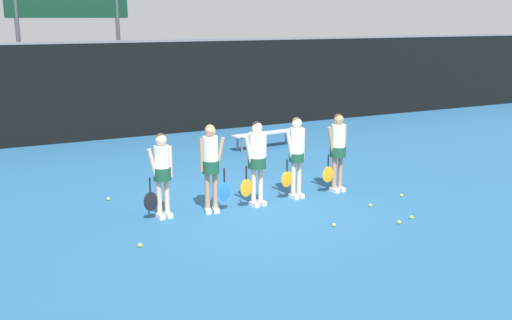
{
  "coord_description": "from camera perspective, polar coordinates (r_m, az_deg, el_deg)",
  "views": [
    {
      "loc": [
        -5.46,
        -10.74,
        3.83
      ],
      "look_at": [
        -0.0,
        0.01,
        0.96
      ],
      "focal_mm": 42.0,
      "sensor_mm": 36.0,
      "label": 1
    }
  ],
  "objects": [
    {
      "name": "bench_courtside",
      "position": [
        17.97,
        0.83,
        2.44
      ],
      "size": [
        2.16,
        0.54,
        0.47
      ],
      "rotation": [
        0.0,
        0.0,
        0.09
      ],
      "color": "#B2B2B7",
      "rests_on": "ground_plane"
    },
    {
      "name": "player_3",
      "position": [
        12.86,
        3.86,
        0.86
      ],
      "size": [
        0.6,
        0.33,
        1.78
      ],
      "rotation": [
        0.0,
        0.0,
        0.11
      ],
      "color": "beige",
      "rests_on": "ground_plane"
    },
    {
      "name": "player_1",
      "position": [
        11.91,
        -4.3,
        -0.11
      ],
      "size": [
        0.6,
        0.34,
        1.79
      ],
      "rotation": [
        0.0,
        0.0,
        -0.21
      ],
      "color": "tan",
      "rests_on": "ground_plane"
    },
    {
      "name": "player_4",
      "position": [
        13.45,
        7.79,
        1.34
      ],
      "size": [
        0.64,
        0.36,
        1.77
      ],
      "rotation": [
        0.0,
        0.0,
        0.08
      ],
      "color": "tan",
      "rests_on": "ground_plane"
    },
    {
      "name": "tennis_ball_5",
      "position": [
        11.79,
        13.47,
        -5.78
      ],
      "size": [
        0.07,
        0.07,
        0.07
      ],
      "primitive_type": "sphere",
      "color": "#CCE033",
      "rests_on": "ground_plane"
    },
    {
      "name": "fence_windscreen",
      "position": [
        20.0,
        -10.97,
        6.7
      ],
      "size": [
        60.0,
        0.08,
        3.14
      ],
      "color": "black",
      "rests_on": "ground_plane"
    },
    {
      "name": "player_0",
      "position": [
        11.7,
        -8.98,
        -0.8
      ],
      "size": [
        0.62,
        0.34,
        1.68
      ],
      "rotation": [
        0.0,
        0.0,
        0.08
      ],
      "color": "beige",
      "rests_on": "ground_plane"
    },
    {
      "name": "tennis_ball_2",
      "position": [
        11.41,
        7.43,
        -6.15
      ],
      "size": [
        0.07,
        0.07,
        0.07
      ],
      "primitive_type": "sphere",
      "color": "#CCE033",
      "rests_on": "ground_plane"
    },
    {
      "name": "tennis_ball_6",
      "position": [
        13.66,
        -0.29,
        -2.74
      ],
      "size": [
        0.07,
        0.07,
        0.07
      ],
      "primitive_type": "sphere",
      "color": "#CCE033",
      "rests_on": "ground_plane"
    },
    {
      "name": "scoreboard",
      "position": [
        21.09,
        -17.48,
        13.81
      ],
      "size": [
        3.92,
        0.15,
        5.38
      ],
      "color": "#515156",
      "rests_on": "ground_plane"
    },
    {
      "name": "tennis_ball_7",
      "position": [
        12.12,
        14.6,
        -5.31
      ],
      "size": [
        0.07,
        0.07,
        0.07
      ],
      "primitive_type": "sphere",
      "color": "#CCE033",
      "rests_on": "ground_plane"
    },
    {
      "name": "tennis_ball_1",
      "position": [
        13.27,
        -13.88,
        -3.63
      ],
      "size": [
        0.07,
        0.07,
        0.07
      ],
      "primitive_type": "sphere",
      "color": "#CCE033",
      "rests_on": "ground_plane"
    },
    {
      "name": "tennis_ball_3",
      "position": [
        12.69,
        10.84,
        -4.26
      ],
      "size": [
        0.07,
        0.07,
        0.07
      ],
      "primitive_type": "sphere",
      "color": "#CCE033",
      "rests_on": "ground_plane"
    },
    {
      "name": "ground_plane",
      "position": [
        12.64,
        0.03,
        -4.24
      ],
      "size": [
        140.0,
        140.0,
        0.0
      ],
      "primitive_type": "plane",
      "color": "#235684"
    },
    {
      "name": "tennis_ball_4",
      "position": [
        13.54,
        13.69,
        -3.29
      ],
      "size": [
        0.06,
        0.06,
        0.06
      ],
      "primitive_type": "sphere",
      "color": "#CCE033",
      "rests_on": "ground_plane"
    },
    {
      "name": "player_2",
      "position": [
        12.29,
        0.07,
        0.39
      ],
      "size": [
        0.65,
        0.38,
        1.78
      ],
      "rotation": [
        0.0,
        0.0,
        0.16
      ],
      "color": "beige",
      "rests_on": "ground_plane"
    },
    {
      "name": "tennis_ball_0",
      "position": [
        10.54,
        -10.99,
        -7.98
      ],
      "size": [
        0.07,
        0.07,
        0.07
      ],
      "primitive_type": "sphere",
      "color": "#CCE033",
      "rests_on": "ground_plane"
    }
  ]
}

